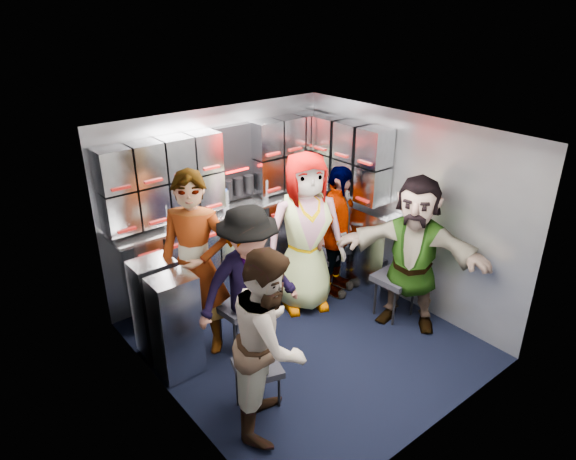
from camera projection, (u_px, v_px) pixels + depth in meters
floor at (305, 341)px, 5.16m from camera, size 3.00×3.00×0.00m
wall_back at (219, 201)px, 5.78m from camera, size 2.80×0.04×2.10m
wall_left at (168, 299)px, 3.92m from camera, size 0.04×3.00×2.10m
wall_right at (405, 211)px, 5.52m from camera, size 0.04×3.00×2.10m
ceiling at (308, 135)px, 4.28m from camera, size 2.80×3.00×0.02m
cart_bank_back at (232, 251)px, 5.86m from camera, size 2.68×0.38×0.99m
cart_bank_left at (166, 317)px, 4.66m from camera, size 0.38×0.76×0.99m
counter at (230, 209)px, 5.64m from camera, size 2.68×0.42×0.03m
locker_bank_back at (224, 167)px, 5.49m from camera, size 2.68×0.28×0.82m
locker_bank_right at (350, 159)px, 5.74m from camera, size 0.28×1.00×0.82m
right_cabinet at (352, 241)px, 6.09m from camera, size 0.28×1.20×1.00m
coffee_niche at (235, 164)px, 5.64m from camera, size 0.46×0.16×0.84m
red_latch_strip at (240, 226)px, 5.56m from camera, size 2.60×0.02×0.03m
jump_seat_near_left at (258, 370)px, 4.19m from camera, size 0.45×0.43×0.43m
jump_seat_mid_left at (239, 308)px, 4.93m from camera, size 0.43×0.41×0.48m
jump_seat_center at (294, 270)px, 5.75m from camera, size 0.37×0.35×0.40m
jump_seat_mid_right at (325, 256)px, 5.99m from camera, size 0.44×0.42×0.44m
jump_seat_near_right at (396, 280)px, 5.41m from camera, size 0.43×0.41×0.49m
attendant_standing at (196, 265)px, 4.71m from camera, size 0.77×0.77×1.80m
attendant_arc_a at (270, 341)px, 3.89m from camera, size 0.95×0.94×1.55m
attendant_arc_b at (249, 285)px, 4.66m from camera, size 1.06×0.70×1.53m
attendant_arc_c at (305, 233)px, 5.40m from camera, size 1.01×0.85×1.76m
attendant_arc_d at (337, 232)px, 5.71m from camera, size 0.97×0.68×1.52m
attendant_arc_e at (413, 254)px, 5.12m from camera, size 1.13×1.56×1.63m
bottle_left at (166, 216)px, 5.10m from camera, size 0.06×0.06×0.25m
bottle_mid at (226, 201)px, 5.51m from camera, size 0.07×0.07×0.23m
bottle_right at (266, 190)px, 5.81m from camera, size 0.07×0.07×0.24m
cup_left at (203, 213)px, 5.36m from camera, size 0.09×0.09×0.11m
cup_right at (301, 186)px, 6.14m from camera, size 0.09×0.09×0.10m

